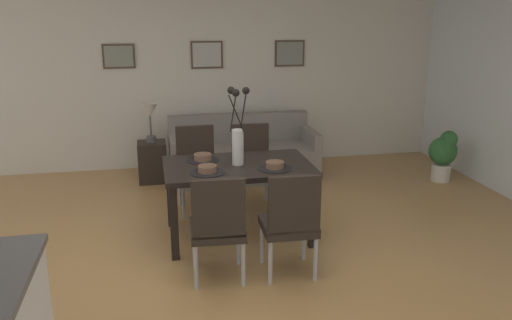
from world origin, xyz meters
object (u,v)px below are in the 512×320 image
dining_chair_near_right (197,164)px  bowl_near_right (203,156)px  bowl_far_left (275,164)px  table_lamp (150,114)px  dining_chair_near_left (218,223)px  framed_picture_right (290,53)px  side_table (153,162)px  framed_picture_center (207,55)px  potted_plant (443,153)px  framed_picture_left (119,56)px  centerpiece_vase (238,135)px  dining_chair_far_left (291,219)px  bowl_near_left (207,168)px  dining_table (238,173)px  sofa (242,156)px  dining_chair_far_right (252,162)px

dining_chair_near_right → bowl_near_right: (0.01, -0.65, 0.27)m
dining_chair_near_right → bowl_far_left: dining_chair_near_right is taller
table_lamp → dining_chair_near_left: bearing=-79.7°
framed_picture_right → bowl_near_right: bearing=-122.5°
side_table → framed_picture_center: size_ratio=1.19×
dining_chair_near_right → table_lamp: size_ratio=1.80×
bowl_far_left → potted_plant: size_ratio=0.25×
framed_picture_left → bowl_near_right: bearing=-69.8°
table_lamp → bowl_far_left: bearing=-62.1°
centerpiece_vase → table_lamp: 2.08m
table_lamp → framed_picture_right: 2.17m
dining_chair_far_left → framed_picture_center: size_ratio=2.11×
table_lamp → framed_picture_left: bearing=120.7°
centerpiece_vase → framed_picture_center: bearing=90.0°
dining_chair_near_right → dining_chair_far_left: same height
dining_chair_near_right → bowl_near_left: size_ratio=5.41×
bowl_near_right → framed_picture_right: (1.48, 2.32, 0.78)m
dining_chair_far_left → framed_picture_left: 3.84m
dining_chair_near_left → dining_table: bearing=69.9°
dining_chair_near_left → table_lamp: 2.83m
dining_chair_near_left → bowl_near_left: (-0.01, 0.64, 0.27)m
dining_table → table_lamp: 2.09m
potted_plant → dining_chair_near_left: bearing=-147.6°
bowl_near_left → framed_picture_right: 3.20m
bowl_near_right → table_lamp: (-0.49, 1.71, 0.11)m
framed_picture_left → side_table: bearing=-59.3°
dining_chair_far_left → side_table: (-1.09, 2.79, -0.25)m
dining_table → framed_picture_left: (-1.17, 2.52, 0.91)m
side_table → framed_picture_center: (0.81, 0.61, 1.30)m
bowl_near_right → sofa: 1.88m
dining_chair_far_right → framed_picture_center: 2.02m
centerpiece_vase → framed_picture_left: size_ratio=1.76×
dining_chair_near_right → dining_chair_far_right: bearing=-2.2°
dining_table → sofa: sofa is taller
bowl_near_left → framed_picture_left: size_ratio=0.41×
sofa → dining_table: bearing=-101.1°
bowl_near_left → side_table: bearing=103.1°
dining_chair_far_right → centerpiece_vase: centerpiece_vase is taller
sofa → framed_picture_left: bearing=157.1°
framed_picture_right → centerpiece_vase: bearing=-114.8°
bowl_near_right → framed_picture_left: framed_picture_left is taller
dining_chair_far_right → framed_picture_right: 2.18m
dining_chair_far_left → framed_picture_center: 3.57m
dining_chair_near_right → framed_picture_center: bearing=79.1°
dining_chair_far_right → table_lamp: 1.59m
bowl_near_left → side_table: bowl_near_left is taller
dining_chair_far_left → potted_plant: dining_chair_far_left is taller
dining_chair_near_right → bowl_far_left: bearing=-58.8°
side_table → framed_picture_center: bearing=37.1°
dining_chair_far_left → dining_chair_far_right: 1.70m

